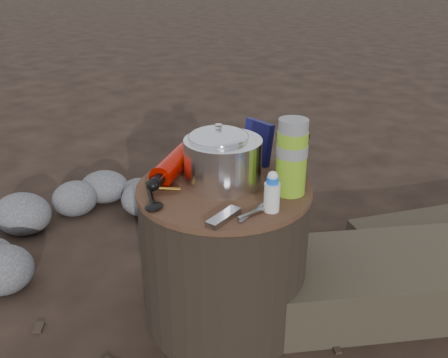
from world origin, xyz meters
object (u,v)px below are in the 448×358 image
Objects in this scene: thermos at (292,158)px; fuel_bottle at (173,165)px; camping_pot at (219,156)px; travel_mug at (292,155)px; stump at (224,254)px.

fuel_bottle is at bearing -164.21° from thermos.
travel_mug is at bearing 47.02° from camping_pot.
fuel_bottle is 1.31× the size of thermos.
camping_pot reaches higher than stump.
travel_mug is (0.12, 0.17, 0.30)m from stump.
stump is at bearing -125.15° from travel_mug.
stump is at bearing -24.35° from camping_pot.
fuel_bottle is (-0.14, -0.04, -0.05)m from camping_pot.
thermos is at bearing -3.55° from fuel_bottle.
camping_pot is (-0.03, 0.01, 0.31)m from stump.
fuel_bottle is at bearing -172.32° from stump.
travel_mug is (-0.05, 0.10, -0.04)m from thermos.
stump is 0.38m from thermos.
stump is at bearing -156.81° from thermos.
thermos reaches higher than travel_mug.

